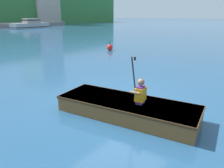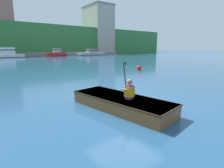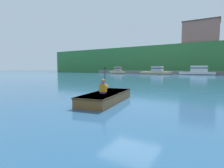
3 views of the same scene
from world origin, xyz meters
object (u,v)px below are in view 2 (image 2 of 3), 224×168
at_px(moored_boat_dock_west_end, 5,54).
at_px(channel_buoy, 139,68).
at_px(moored_boat_dock_center_near, 91,53).
at_px(person_paddler, 129,90).
at_px(rowboat_foreground, 120,102).
at_px(moored_boat_dock_east_inner, 57,53).

height_order(moored_boat_dock_west_end, channel_buoy, moored_boat_dock_west_end).
height_order(moored_boat_dock_center_near, person_paddler, moored_boat_dock_center_near).
bearing_deg(channel_buoy, rowboat_foreground, -138.18).
xyz_separation_m(moored_boat_dock_west_end, moored_boat_dock_center_near, (20.53, -1.37, -0.15)).
height_order(moored_boat_dock_center_near, rowboat_foreground, moored_boat_dock_center_near).
height_order(moored_boat_dock_east_inner, channel_buoy, moored_boat_dock_east_inner).
relative_size(moored_boat_dock_east_inner, rowboat_foreground, 1.27).
bearing_deg(rowboat_foreground, moored_boat_dock_east_inner, 74.00).
height_order(moored_boat_dock_west_end, moored_boat_dock_east_inner, moored_boat_dock_west_end).
distance_m(rowboat_foreground, person_paddler, 0.61).
bearing_deg(person_paddler, channel_buoy, 43.57).
bearing_deg(moored_boat_dock_west_end, rowboat_foreground, -90.28).
bearing_deg(moored_boat_dock_west_end, channel_buoy, -76.38).
bearing_deg(rowboat_foreground, moored_boat_dock_center_near, 61.76).
height_order(moored_boat_dock_west_end, moored_boat_dock_center_near, moored_boat_dock_west_end).
xyz_separation_m(moored_boat_dock_center_near, person_paddler, (-20.65, -38.99, 0.03)).
bearing_deg(moored_boat_dock_west_end, moored_boat_dock_center_near, -3.82).
bearing_deg(moored_boat_dock_east_inner, person_paddler, -105.76).
xyz_separation_m(moored_boat_dock_west_end, rowboat_foreground, (-0.20, -39.96, -0.59)).
xyz_separation_m(moored_boat_dock_east_inner, rowboat_foreground, (-11.45, -39.93, -0.49)).
bearing_deg(moored_boat_dock_center_near, person_paddler, -117.92).
relative_size(moored_boat_dock_west_end, rowboat_foreground, 2.10).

